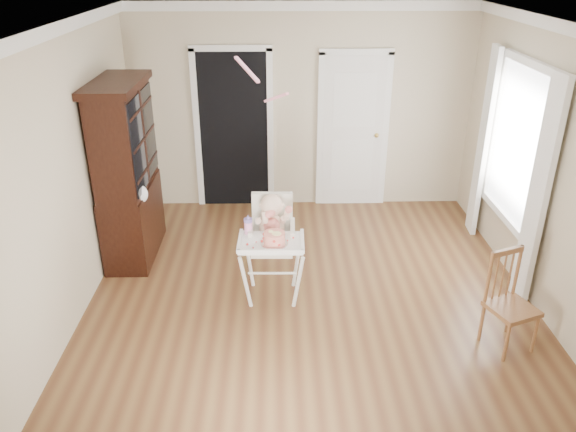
{
  "coord_description": "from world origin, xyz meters",
  "views": [
    {
      "loc": [
        -0.32,
        -4.81,
        3.24
      ],
      "look_at": [
        -0.22,
        0.01,
        0.96
      ],
      "focal_mm": 35.0,
      "sensor_mm": 36.0,
      "label": 1
    }
  ],
  "objects_px": {
    "high_chair": "(272,237)",
    "dining_chair": "(510,304)",
    "cake": "(275,238)",
    "sippy_cup": "(248,226)",
    "china_cabinet": "(128,172)"
  },
  "relations": [
    {
      "from": "dining_chair",
      "to": "china_cabinet",
      "type": "bearing_deg",
      "value": 132.74
    },
    {
      "from": "cake",
      "to": "high_chair",
      "type": "bearing_deg",
      "value": 95.17
    },
    {
      "from": "high_chair",
      "to": "dining_chair",
      "type": "height_order",
      "value": "high_chair"
    },
    {
      "from": "cake",
      "to": "china_cabinet",
      "type": "distance_m",
      "value": 2.07
    },
    {
      "from": "china_cabinet",
      "to": "dining_chair",
      "type": "xyz_separation_m",
      "value": [
        3.7,
        -1.79,
        -0.59
      ]
    },
    {
      "from": "sippy_cup",
      "to": "dining_chair",
      "type": "height_order",
      "value": "sippy_cup"
    },
    {
      "from": "high_chair",
      "to": "sippy_cup",
      "type": "bearing_deg",
      "value": -159.98
    },
    {
      "from": "dining_chair",
      "to": "high_chair",
      "type": "bearing_deg",
      "value": 136.89
    },
    {
      "from": "high_chair",
      "to": "sippy_cup",
      "type": "height_order",
      "value": "high_chair"
    },
    {
      "from": "cake",
      "to": "dining_chair",
      "type": "xyz_separation_m",
      "value": [
        2.07,
        -0.53,
        -0.4
      ]
    },
    {
      "from": "china_cabinet",
      "to": "high_chair",
      "type": "bearing_deg",
      "value": -30.78
    },
    {
      "from": "cake",
      "to": "sippy_cup",
      "type": "distance_m",
      "value": 0.34
    },
    {
      "from": "high_chair",
      "to": "cake",
      "type": "height_order",
      "value": "high_chair"
    },
    {
      "from": "cake",
      "to": "sippy_cup",
      "type": "height_order",
      "value": "sippy_cup"
    },
    {
      "from": "high_chair",
      "to": "cake",
      "type": "distance_m",
      "value": 0.33
    }
  ]
}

